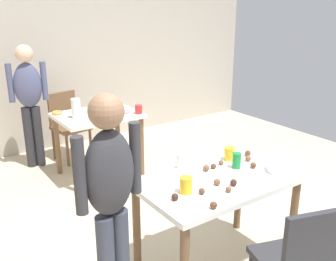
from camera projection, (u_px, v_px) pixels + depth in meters
The scene contains 32 objects.
ground_plane at pixel (214, 250), 3.19m from camera, with size 6.40×6.40×0.00m, color beige.
wall_back at pixel (63, 53), 5.27m from camera, with size 6.40×0.10×2.60m, color #BCB2A3.
dining_table_near at pixel (218, 192), 2.80m from camera, with size 1.17×0.70×0.75m.
dining_table_far at pixel (98, 124), 4.43m from camera, with size 0.92×0.71×0.75m.
chair_near_table at pixel (299, 260), 2.29m from camera, with size 0.50×0.50×0.87m.
chair_far_table at pixel (67, 122), 4.96m from camera, with size 0.46×0.46×0.87m.
person_girl_near at pixel (110, 193), 2.25m from camera, with size 0.46×0.24×1.49m.
person_adult_far at pixel (29, 96), 4.58m from camera, with size 0.45×0.27×1.50m.
mixing_bowl at pixel (281, 167), 2.87m from camera, with size 0.21×0.21×0.07m, color white.
soda_can at pixel (237, 161), 2.92m from camera, with size 0.07×0.07×0.12m, color #198438.
fork_near at pixel (226, 174), 2.82m from camera, with size 0.17×0.02×0.01m, color silver.
cup_near_0 at pixel (181, 161), 2.93m from camera, with size 0.08×0.08×0.12m, color white.
cup_near_1 at pixel (229, 154), 3.08m from camera, with size 0.08×0.08×0.10m, color yellow.
cup_near_2 at pixel (186, 185), 2.54m from camera, with size 0.08×0.08×0.11m, color yellow.
cake_ball_0 at pixel (248, 158), 3.06m from camera, with size 0.05×0.05×0.05m, color brown.
cake_ball_1 at pixel (248, 153), 3.16m from camera, with size 0.05×0.05×0.05m, color brown.
cake_ball_2 at pixel (213, 166), 2.92m from camera, with size 0.04×0.04×0.04m, color brown.
cake_ball_3 at pixel (206, 168), 2.88m from camera, with size 0.05×0.05×0.05m, color brown.
cake_ball_4 at pixel (202, 191), 2.53m from camera, with size 0.04×0.04×0.04m, color brown.
cake_ball_5 at pixel (217, 182), 2.66m from camera, with size 0.05×0.05×0.05m, color brown.
cake_ball_6 at pixel (221, 162), 2.99m from camera, with size 0.04×0.04×0.04m, color brown.
cake_ball_7 at pixel (214, 205), 2.35m from camera, with size 0.05×0.05×0.05m, color brown.
cake_ball_8 at pixel (234, 183), 2.65m from camera, with size 0.05×0.05×0.05m, color #3D2319.
cake_ball_9 at pixel (253, 165), 2.93m from camera, with size 0.05×0.05×0.05m, color brown.
cake_ball_10 at pixel (229, 189), 2.56m from camera, with size 0.04×0.04×0.04m, color brown.
cake_ball_11 at pixel (175, 197), 2.45m from camera, with size 0.05×0.05×0.05m, color #3D2319.
pitcher_far at pixel (76, 108), 4.19m from camera, with size 0.10×0.10×0.22m, color white.
cup_far_0 at pixel (111, 109), 4.35m from camera, with size 0.07×0.07×0.11m, color red.
cup_far_1 at pixel (139, 109), 4.38m from camera, with size 0.08×0.08×0.10m, color red.
donut_far_0 at pixel (115, 107), 4.60m from camera, with size 0.14×0.14×0.04m, color white.
donut_far_1 at pixel (126, 112), 4.42m from camera, with size 0.10×0.10×0.03m, color pink.
donut_far_2 at pixel (57, 113), 4.36m from camera, with size 0.12×0.12×0.04m, color gold.
Camera 1 is at (-1.87, -2.01, 1.95)m, focal length 41.03 mm.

